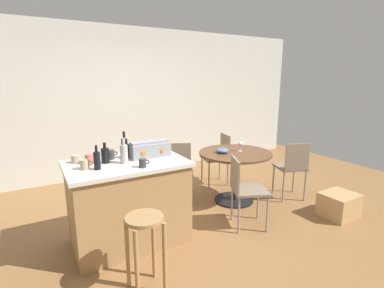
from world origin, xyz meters
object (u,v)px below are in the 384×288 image
Objects in this scene: bottle_1 at (124,153)px; cup_2 at (85,164)px; folding_chair_far at (179,168)px; toolbox at (150,149)px; bottle_2 at (97,160)px; cup_3 at (76,159)px; wine_glass at (241,144)px; bottle_0 at (105,155)px; bottle_3 at (125,148)px; cup_0 at (89,159)px; folding_chair_near at (219,155)px; cup_4 at (143,163)px; serving_bowl at (222,150)px; cup_1 at (111,154)px; cardboard_box at (339,205)px; wooden_stool at (145,238)px; folding_chair_left at (244,187)px; kitchen_island at (129,202)px; dining_table at (235,164)px; folding_chair_right at (292,165)px.

bottle_1 is 0.40m from cup_2.
folding_chair_far is 6.98× the size of cup_2.
toolbox is 1.85× the size of bottle_2.
cup_3 is 0.88× the size of wine_glass.
bottle_0 is at bearing -179.02° from toolbox.
bottle_3 is 0.40m from cup_0.
cup_4 reaches higher than folding_chair_near.
bottle_0 is at bearing 148.16° from bottle_1.
wine_glass reaches higher than serving_bowl.
cup_0 is 0.64× the size of serving_bowl.
cardboard_box is at bearing -20.15° from cup_1.
bottle_1 is 1.86× the size of wine_glass.
wooden_stool is 6.15× the size of cup_4.
cup_1 is 0.50m from cup_4.
folding_chair_left is at bearing 161.84° from cardboard_box.
bottle_3 reaches higher than serving_bowl.
cup_3 is at bearing -178.59° from wine_glass.
bottle_3 is 2.48× the size of cup_1.
cup_0 reaches higher than folding_chair_far.
folding_chair_near is 1.01× the size of folding_chair_far.
cardboard_box is at bearing -13.29° from bottle_2.
toolbox is 0.41m from cup_4.
toolbox reaches higher than cup_1.
bottle_3 is at bearing 156.83° from folding_chair_left.
bottle_2 reaches higher than wooden_stool.
folding_chair_near is at bearing 58.77° from serving_bowl.
toolbox is (-1.60, -0.92, 0.50)m from folding_chair_near.
bottle_1 reaches higher than folding_chair_near.
kitchen_island reaches higher than dining_table.
cup_2 is (-0.39, -0.02, -0.05)m from bottle_1.
bottle_3 reaches higher than bottle_2.
cup_4 is at bearing -40.36° from cup_0.
folding_chair_right is 2.98m from cup_3.
folding_chair_near is 1.91m from toolbox.
bottle_3 is 2.60× the size of cup_0.
cup_2 is at bearing 156.99° from cup_4.
bottle_2 is (-0.62, -0.19, 0.01)m from toolbox.
folding_chair_near is at bearing 23.92° from bottle_0.
cup_4 is at bearing -144.96° from folding_chair_near.
cup_0 is (-0.04, 0.22, -0.04)m from bottle_2.
toolbox is at bearing 19.23° from bottle_1.
folding_chair_left is 3.63× the size of bottle_2.
cup_2 reaches higher than dining_table.
folding_chair_far is at bearing 18.03° from cup_3.
toolbox is (0.30, 0.09, 0.54)m from kitchen_island.
cardboard_box is at bearing -46.45° from serving_bowl.
bottle_3 is 1.49m from serving_bowl.
wooden_stool is at bearing -137.74° from folding_chair_near.
dining_table is 4.36× the size of bottle_2.
cup_3 reaches higher than cardboard_box.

